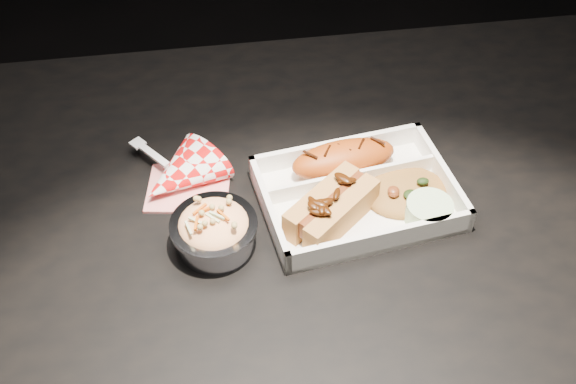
# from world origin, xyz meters

# --- Properties ---
(dining_table) EXTENTS (1.20, 0.80, 0.75)m
(dining_table) POSITION_xyz_m (0.00, 0.00, 0.66)
(dining_table) COLOR black
(dining_table) RESTS_ON ground
(food_tray) EXTENTS (0.27, 0.21, 0.04)m
(food_tray) POSITION_xyz_m (0.05, 0.01, 0.76)
(food_tray) COLOR white
(food_tray) RESTS_ON dining_table
(fried_pastry) EXTENTS (0.15, 0.08, 0.05)m
(fried_pastry) POSITION_xyz_m (0.04, 0.07, 0.78)
(fried_pastry) COLOR #AA4511
(fried_pastry) RESTS_ON food_tray
(hotdog) EXTENTS (0.13, 0.13, 0.06)m
(hotdog) POSITION_xyz_m (0.01, -0.02, 0.78)
(hotdog) COLOR #BB7F3F
(hotdog) RESTS_ON food_tray
(fried_rice_mound) EXTENTS (0.13, 0.11, 0.03)m
(fried_rice_mound) POSITION_xyz_m (0.12, 0.01, 0.77)
(fried_rice_mound) COLOR #A56C2F
(fried_rice_mound) RESTS_ON food_tray
(cupcake_liner) EXTENTS (0.06, 0.06, 0.03)m
(cupcake_liner) POSITION_xyz_m (0.13, -0.04, 0.77)
(cupcake_liner) COLOR beige
(cupcake_liner) RESTS_ON food_tray
(foil_coleslaw_cup) EXTENTS (0.11, 0.11, 0.07)m
(foil_coleslaw_cup) POSITION_xyz_m (-0.14, -0.04, 0.78)
(foil_coleslaw_cup) COLOR silver
(foil_coleslaw_cup) RESTS_ON dining_table
(napkin_fork) EXTENTS (0.15, 0.16, 0.10)m
(napkin_fork) POSITION_xyz_m (-0.18, 0.08, 0.77)
(napkin_fork) COLOR red
(napkin_fork) RESTS_ON dining_table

